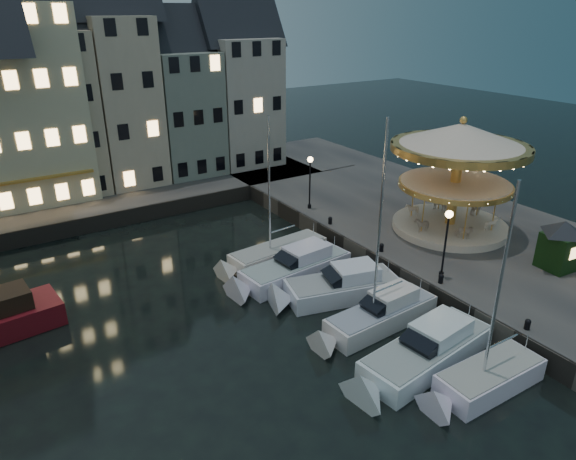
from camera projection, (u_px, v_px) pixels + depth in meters
ground at (356, 343)px, 26.31m from camera, size 160.00×160.00×0.00m
quay_east at (451, 233)px, 37.65m from camera, size 16.00×56.00×1.30m
quay_north at (72, 202)px, 43.70m from camera, size 44.00×12.00×1.30m
quaywall_e at (368, 259)px, 33.67m from camera, size 0.15×44.00×1.30m
quaywall_n at (116, 220)px, 40.06m from camera, size 48.00×0.15×1.30m
streetlamp_b at (447, 234)px, 29.07m from camera, size 0.44×0.44×4.17m
streetlamp_c at (310, 175)px, 39.50m from camera, size 0.44×0.44×4.17m
streetlamp_d at (476, 173)px, 40.10m from camera, size 0.44×0.44×4.17m
bollard_a at (528, 324)px, 25.10m from camera, size 0.30×0.30×0.57m
bollard_b at (441, 278)px, 29.34m from camera, size 0.30×0.30×0.57m
bollard_c at (381, 247)px, 33.20m from camera, size 0.30×0.30×0.57m
bollard_d at (330, 220)px, 37.45m from camera, size 0.30×0.30×0.57m
townhouse_nc at (51, 102)px, 42.03m from camera, size 6.82×8.00×14.80m
townhouse_nd at (120, 90)px, 44.69m from camera, size 5.50×8.00×15.80m
townhouse_ne at (181, 102)px, 47.99m from camera, size 6.16×8.00×12.80m
townhouse_nf at (238, 91)px, 50.80m from camera, size 6.82×8.00×13.80m
motorboat_a at (481, 382)px, 22.76m from camera, size 6.30×2.12×10.46m
motorboat_b at (422, 355)px, 24.39m from camera, size 8.57×3.38×2.15m
motorboat_c at (376, 317)px, 27.32m from camera, size 7.77×2.35×10.29m
motorboat_d at (336, 288)px, 30.22m from camera, size 7.76×4.22×2.15m
motorboat_e at (291, 270)px, 32.33m from camera, size 8.44×3.15×2.15m
motorboat_f at (272, 256)px, 34.42m from camera, size 8.04×2.73×10.63m
carousel at (459, 157)px, 34.56m from camera, size 9.19×9.19×8.04m
ticket_kiosk at (562, 237)px, 30.37m from camera, size 2.97×2.97×3.48m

